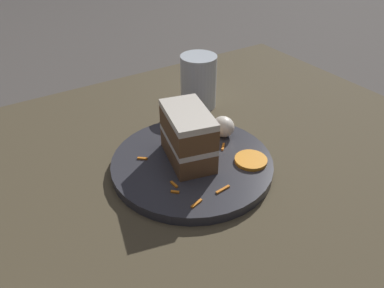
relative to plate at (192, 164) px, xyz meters
name	(u,v)px	position (x,y,z in m)	size (l,w,h in m)	color
ground_plane	(178,207)	(0.04, -0.05, -0.04)	(6.00, 6.00, 0.00)	#4C4742
dining_table	(178,199)	(0.04, -0.05, -0.03)	(0.93, 1.18, 0.03)	#4C422D
plate	(192,164)	(0.00, 0.00, 0.00)	(0.28, 0.28, 0.02)	#333338
cake_slice	(188,136)	(-0.01, 0.00, 0.06)	(0.13, 0.09, 0.09)	brown
cream_dollop	(223,127)	(-0.03, 0.09, 0.03)	(0.04, 0.04, 0.04)	silver
orange_garnish	(251,160)	(0.06, 0.08, 0.01)	(0.06, 0.06, 0.01)	orange
carrot_shreds_scatter	(194,167)	(0.02, -0.01, 0.01)	(0.18, 0.16, 0.00)	orange
drinking_glass	(198,85)	(-0.19, 0.14, 0.04)	(0.08, 0.08, 0.12)	silver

